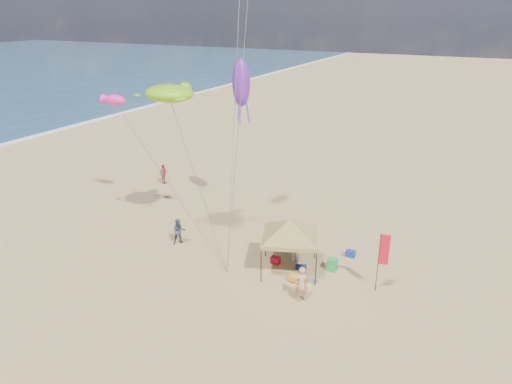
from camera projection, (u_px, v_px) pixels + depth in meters
ground at (231, 279)px, 25.24m from camera, size 280.00×280.00×0.00m
canopy_tent at (290, 221)px, 25.10m from camera, size 5.39×5.39×3.56m
feather_flag at (383, 254)px, 23.38m from camera, size 0.50×0.15×3.31m
cooler_red at (275, 260)px, 26.79m from camera, size 0.54×0.38×0.38m
cooler_blue at (351, 254)px, 27.50m from camera, size 0.54×0.38×0.38m
bag_navy at (301, 267)px, 26.08m from camera, size 0.69×0.54×0.36m
bag_orange at (291, 241)px, 28.97m from camera, size 0.54×0.69×0.36m
chair_green at (332, 264)px, 26.02m from camera, size 0.50×0.50×0.70m
chair_yellow at (275, 243)px, 28.37m from camera, size 0.50×0.50×0.70m
crate_grey at (313, 280)px, 24.92m from camera, size 0.34×0.30×0.28m
beach_cart at (297, 279)px, 24.94m from camera, size 0.90×0.50×0.24m
person_near_a at (301, 284)px, 23.09m from camera, size 0.81×0.80×1.88m
person_near_b at (179, 232)px, 28.79m from camera, size 1.01×1.02×1.66m
person_near_c at (296, 246)px, 26.76m from camera, size 1.34×0.94×1.90m
person_far_a at (163, 174)px, 38.78m from camera, size 0.43×0.99×1.68m
turtle_kite at (169, 94)px, 26.05m from camera, size 2.96×2.40×0.97m
fish_kite at (115, 100)px, 30.76m from camera, size 1.81×1.27×0.73m
squid_kite at (241, 83)px, 29.49m from camera, size 1.32×1.32×2.99m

